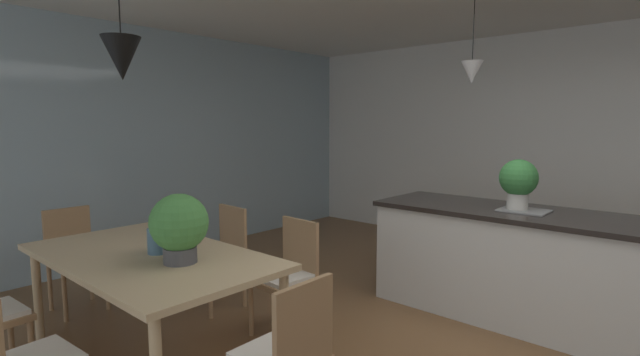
# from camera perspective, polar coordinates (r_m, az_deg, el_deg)

# --- Properties ---
(wall_back_kitchen) EXTENTS (10.00, 0.12, 2.70)m
(wall_back_kitchen) POSITION_cam_1_polar(r_m,az_deg,el_deg) (6.13, 31.66, 3.43)
(wall_back_kitchen) COLOR white
(wall_back_kitchen) RESTS_ON ground_plane
(window_wall_left_glazing) EXTENTS (0.06, 8.40, 2.70)m
(window_wall_left_glazing) POSITION_cam_1_polar(r_m,az_deg,el_deg) (5.83, -20.01, 3.90)
(window_wall_left_glazing) COLOR #9EB7C6
(window_wall_left_glazing) RESTS_ON ground_plane
(dining_table) EXTENTS (1.85, 1.02, 0.74)m
(dining_table) POSITION_cam_1_polar(r_m,az_deg,el_deg) (3.33, -20.38, -9.79)
(dining_table) COLOR #D1B284
(dining_table) RESTS_ON ground_plane
(chair_far_right) EXTENTS (0.42, 0.42, 0.87)m
(chair_far_right) POSITION_cam_1_polar(r_m,az_deg,el_deg) (3.56, -4.02, -11.69)
(chair_far_right) COLOR #A87F56
(chair_far_right) RESTS_ON ground_plane
(chair_kitchen_end) EXTENTS (0.40, 0.40, 0.87)m
(chair_kitchen_end) POSITION_cam_1_polar(r_m,az_deg,el_deg) (2.41, -4.37, -21.05)
(chair_kitchen_end) COLOR #A87F56
(chair_kitchen_end) RESTS_ON ground_plane
(chair_window_end) EXTENTS (0.40, 0.40, 0.87)m
(chair_window_end) POSITION_cam_1_polar(r_m,az_deg,el_deg) (4.53, -28.11, -8.42)
(chair_window_end) COLOR #A87F56
(chair_window_end) RESTS_ON ground_plane
(chair_far_left) EXTENTS (0.42, 0.42, 0.87)m
(chair_far_left) POSITION_cam_1_polar(r_m,az_deg,el_deg) (4.17, -12.18, -9.05)
(chair_far_left) COLOR #A87F56
(chair_far_left) RESTS_ON ground_plane
(kitchen_island) EXTENTS (2.31, 0.83, 0.91)m
(kitchen_island) POSITION_cam_1_polar(r_m,az_deg,el_deg) (4.16, 23.29, -9.68)
(kitchen_island) COLOR silver
(kitchen_island) RESTS_ON ground_plane
(pendant_over_table) EXTENTS (0.25, 0.25, 0.83)m
(pendant_over_table) POSITION_cam_1_polar(r_m,az_deg,el_deg) (3.26, -23.34, 13.45)
(pendant_over_table) COLOR black
(pendant_over_island_main) EXTENTS (0.18, 0.18, 0.77)m
(pendant_over_island_main) POSITION_cam_1_polar(r_m,az_deg,el_deg) (4.18, 18.31, 12.34)
(pendant_over_island_main) COLOR black
(potted_plant_on_island) EXTENTS (0.30, 0.30, 0.41)m
(potted_plant_on_island) POSITION_cam_1_polar(r_m,az_deg,el_deg) (4.03, 23.36, -0.31)
(potted_plant_on_island) COLOR beige
(potted_plant_on_island) RESTS_ON kitchen_island
(potted_plant_on_table) EXTENTS (0.36, 0.36, 0.43)m
(potted_plant_on_table) POSITION_cam_1_polar(r_m,az_deg,el_deg) (2.98, -17.05, -5.62)
(potted_plant_on_table) COLOR #4C4C51
(potted_plant_on_table) RESTS_ON dining_table
(vase_on_dining_table) EXTENTS (0.14, 0.14, 0.17)m
(vase_on_dining_table) POSITION_cam_1_polar(r_m,az_deg,el_deg) (3.28, -19.44, -7.34)
(vase_on_dining_table) COLOR slate
(vase_on_dining_table) RESTS_ON dining_table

